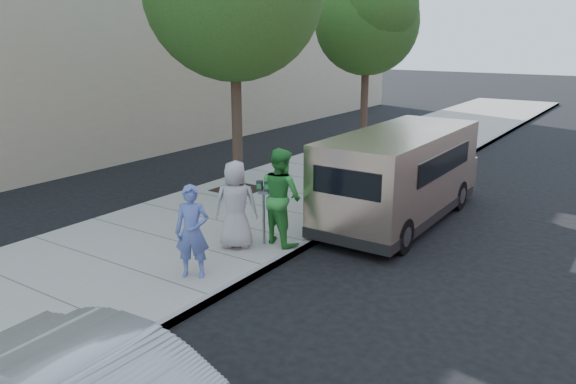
% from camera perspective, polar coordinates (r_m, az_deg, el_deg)
% --- Properties ---
extents(ground, '(120.00, 120.00, 0.00)m').
position_cam_1_polar(ground, '(12.48, -3.70, -4.36)').
color(ground, black).
rests_on(ground, ground).
extents(sidewalk, '(5.00, 60.00, 0.15)m').
position_cam_1_polar(sidewalk, '(13.06, -7.19, -3.19)').
color(sidewalk, gray).
rests_on(sidewalk, ground).
extents(curb_face, '(0.12, 60.00, 0.16)m').
position_cam_1_polar(curb_face, '(11.68, 1.92, -5.37)').
color(curb_face, gray).
rests_on(curb_face, ground).
extents(near_building, '(8.00, 44.00, 10.00)m').
position_cam_1_polar(near_building, '(22.28, -26.74, 15.95)').
color(near_building, tan).
rests_on(near_building, ground).
extents(tree_far, '(3.92, 3.80, 6.49)m').
position_cam_1_polar(tree_far, '(21.47, 8.18, 17.14)').
color(tree_far, black).
rests_on(tree_far, sidewalk).
extents(parking_meter, '(0.29, 0.18, 1.33)m').
position_cam_1_polar(parking_meter, '(11.22, -2.50, -0.68)').
color(parking_meter, gray).
rests_on(parking_meter, sidewalk).
extents(van, '(1.98, 5.82, 2.15)m').
position_cam_1_polar(van, '(13.37, 11.47, 1.82)').
color(van, beige).
rests_on(van, ground).
extents(person_officer, '(0.72, 0.65, 1.66)m').
position_cam_1_polar(person_officer, '(9.89, -9.70, -3.99)').
color(person_officer, '#576DB9').
rests_on(person_officer, sidewalk).
extents(person_green_shirt, '(1.12, 0.97, 1.97)m').
position_cam_1_polar(person_green_shirt, '(11.28, -0.74, -0.44)').
color(person_green_shirt, green).
rests_on(person_green_shirt, sidewalk).
extents(person_gray_shirt, '(1.03, 0.95, 1.77)m').
position_cam_1_polar(person_gray_shirt, '(11.12, -5.33, -1.29)').
color(person_gray_shirt, '#A8A8AB').
rests_on(person_gray_shirt, sidewalk).
extents(person_striped_polo, '(0.96, 1.14, 1.83)m').
position_cam_1_polar(person_striped_polo, '(13.55, 6.65, 1.89)').
color(person_striped_polo, slate).
rests_on(person_striped_polo, sidewalk).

